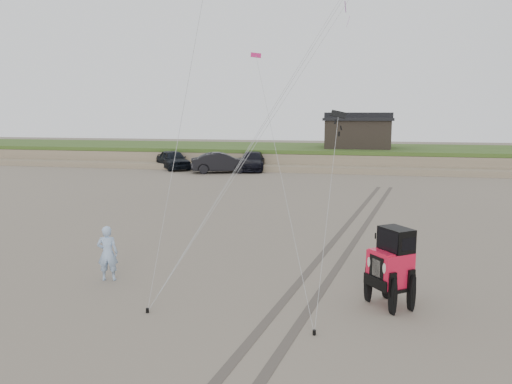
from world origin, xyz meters
TOP-DOWN VIEW (x-y plane):
  - ground at (0.00, 0.00)m, footprint 160.00×160.00m
  - dune_ridge at (0.00, 37.50)m, footprint 160.00×14.25m
  - cabin at (2.00, 37.00)m, footprint 6.40×5.40m
  - truck_a at (-14.22, 30.32)m, footprint 4.78×5.17m
  - truck_b at (-9.16, 28.57)m, footprint 5.51×3.46m
  - truck_c at (-7.03, 30.92)m, footprint 2.90×5.78m
  - jeep at (3.34, 0.95)m, footprint 4.78×4.28m
  - man at (-4.91, 1.30)m, footprint 0.71×0.56m
  - stake_main at (-2.70, -0.80)m, footprint 0.08×0.08m
  - stake_aux at (1.59, -1.19)m, footprint 0.08×0.08m
  - tire_tracks at (2.00, 8.00)m, footprint 5.22×29.74m

SIDE VIEW (x-z plane):
  - ground at x=0.00m, z-range 0.00..0.00m
  - tire_tracks at x=2.00m, z-range 0.00..0.01m
  - stake_main at x=-2.70m, z-range 0.00..0.12m
  - stake_aux at x=1.59m, z-range 0.00..0.12m
  - truck_c at x=-7.03m, z-range 0.00..1.61m
  - dune_ridge at x=0.00m, z-range -0.04..1.68m
  - jeep at x=3.34m, z-range 0.00..1.68m
  - man at x=-4.91m, z-range 0.00..1.69m
  - truck_b at x=-9.16m, z-range 0.00..1.71m
  - truck_a at x=-14.22m, z-range 0.00..1.72m
  - cabin at x=2.00m, z-range 1.56..4.91m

